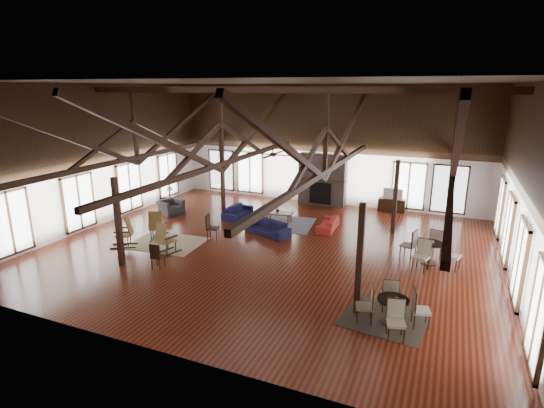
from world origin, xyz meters
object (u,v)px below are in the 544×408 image
at_px(armchair, 171,207).
at_px(cafe_table_far, 430,249).
at_px(sofa_navy_left, 238,212).
at_px(cafe_table_near, 393,306).
at_px(coffee_table, 279,214).
at_px(sofa_navy_front, 268,228).
at_px(sofa_orange, 328,224).
at_px(tv_console, 392,205).

distance_m(armchair, cafe_table_far, 11.73).
distance_m(sofa_navy_left, cafe_table_near, 10.33).
height_order(coffee_table, cafe_table_near, cafe_table_near).
relative_size(sofa_navy_front, cafe_table_far, 0.95).
xyz_separation_m(sofa_navy_left, coffee_table, (2.07, 0.02, 0.14)).
xyz_separation_m(sofa_navy_left, cafe_table_far, (8.52, -2.22, 0.26)).
relative_size(sofa_orange, coffee_table, 1.34).
xyz_separation_m(coffee_table, tv_console, (4.38, 3.77, -0.08)).
relative_size(sofa_orange, cafe_table_far, 0.82).
distance_m(cafe_table_far, tv_console, 6.36).
bearing_deg(sofa_navy_left, cafe_table_far, -101.45).
relative_size(coffee_table, armchair, 1.20).
distance_m(cafe_table_near, cafe_table_far, 4.49).
relative_size(sofa_navy_front, sofa_orange, 1.16).
height_order(cafe_table_near, tv_console, cafe_table_near).
xyz_separation_m(sofa_navy_front, armchair, (-5.38, 0.84, 0.06)).
bearing_deg(coffee_table, sofa_navy_left, 172.55).
distance_m(sofa_navy_front, sofa_navy_left, 2.80).
height_order(sofa_navy_front, coffee_table, sofa_navy_front).
xyz_separation_m(coffee_table, cafe_table_near, (5.82, -6.68, 0.08)).
bearing_deg(sofa_orange, cafe_table_near, 25.83).
relative_size(sofa_navy_left, cafe_table_far, 0.87).
bearing_deg(sofa_navy_left, sofa_navy_front, -123.35).
height_order(sofa_navy_left, armchair, armchair).
height_order(sofa_navy_front, cafe_table_near, cafe_table_near).
bearing_deg(cafe_table_near, sofa_orange, 118.31).
bearing_deg(sofa_navy_left, armchair, 107.86).
distance_m(sofa_orange, coffee_table, 2.28).
xyz_separation_m(sofa_navy_front, sofa_navy_left, (-2.25, 1.67, -0.02)).
bearing_deg(sofa_orange, sofa_navy_left, -93.62).
relative_size(sofa_navy_front, cafe_table_near, 1.03).
distance_m(armchair, cafe_table_near, 12.47).
bearing_deg(cafe_table_far, cafe_table_near, -98.13).
bearing_deg(cafe_table_far, sofa_navy_front, 174.95).
height_order(cafe_table_far, tv_console, cafe_table_far).
bearing_deg(cafe_table_near, cafe_table_far, 81.87).
xyz_separation_m(sofa_navy_front, coffee_table, (-0.18, 1.69, 0.11)).
height_order(sofa_navy_left, coffee_table, sofa_navy_left).
xyz_separation_m(coffee_table, armchair, (-5.20, -0.84, -0.06)).
distance_m(sofa_navy_front, sofa_orange, 2.62).
relative_size(armchair, cafe_table_near, 0.55).
relative_size(armchair, cafe_table_far, 0.51).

